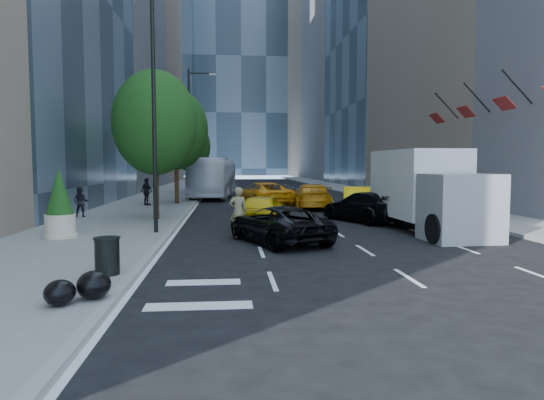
{
  "coord_description": "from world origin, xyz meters",
  "views": [
    {
      "loc": [
        -3.59,
        -15.81,
        2.9
      ],
      "look_at": [
        -1.99,
        1.71,
        1.6
      ],
      "focal_mm": 32.0,
      "sensor_mm": 36.0,
      "label": 1
    }
  ],
  "objects": [
    {
      "name": "ground",
      "position": [
        0.0,
        0.0,
        0.0
      ],
      "size": [
        160.0,
        160.0,
        0.0
      ],
      "primitive_type": "plane",
      "color": "black",
      "rests_on": "ground"
    },
    {
      "name": "sidewalk_left",
      "position": [
        -9.0,
        30.0,
        0.07
      ],
      "size": [
        6.0,
        120.0,
        0.15
      ],
      "primitive_type": "cube",
      "color": "slate",
      "rests_on": "ground"
    },
    {
      "name": "sidewalk_right",
      "position": [
        10.0,
        30.0,
        0.07
      ],
      "size": [
        4.0,
        120.0,
        0.15
      ],
      "primitive_type": "cube",
      "color": "slate",
      "rests_on": "ground"
    },
    {
      "name": "tower_left_end",
      "position": [
        -22.0,
        92.0,
        30.0
      ],
      "size": [
        20.0,
        28.0,
        60.0
      ],
      "primitive_type": "cube",
      "color": "#2C3944",
      "rests_on": "ground"
    },
    {
      "name": "tower_right_mid",
      "position": [
        22.0,
        74.0,
        32.5
      ],
      "size": [
        20.0,
        24.0,
        65.0
      ],
      "primitive_type": "cube",
      "color": "slate",
      "rests_on": "ground"
    },
    {
      "name": "tower_right_far",
      "position": [
        22.0,
        98.0,
        25.0
      ],
      "size": [
        20.0,
        24.0,
        50.0
      ],
      "primitive_type": "cube",
      "color": "#807159",
      "rests_on": "ground"
    },
    {
      "name": "tower_distant",
      "position": [
        0.0,
        120.0,
        45.0
      ],
      "size": [
        40.0,
        20.0,
        90.0
      ],
      "primitive_type": "cube",
      "color": "#2C3944",
      "rests_on": "ground"
    },
    {
      "name": "lamp_near",
      "position": [
        -6.32,
        4.0,
        5.81
      ],
      "size": [
        2.13,
        0.22,
        10.0
      ],
      "color": "black",
      "rests_on": "sidewalk_left"
    },
    {
      "name": "lamp_far",
      "position": [
        -6.32,
        22.0,
        5.81
      ],
      "size": [
        2.13,
        0.22,
        10.0
      ],
      "color": "black",
      "rests_on": "sidewalk_left"
    },
    {
      "name": "tree_near",
      "position": [
        -7.2,
        9.0,
        4.97
      ],
      "size": [
        4.2,
        4.2,
        7.46
      ],
      "color": "black",
      "rests_on": "sidewalk_left"
    },
    {
      "name": "tree_mid",
      "position": [
        -7.2,
        19.0,
        5.32
      ],
      "size": [
        4.5,
        4.5,
        7.99
      ],
      "color": "black",
      "rests_on": "sidewalk_left"
    },
    {
      "name": "tree_far",
      "position": [
        -7.2,
        32.0,
        4.62
      ],
      "size": [
        3.9,
        3.9,
        6.92
      ],
      "color": "black",
      "rests_on": "sidewalk_left"
    },
    {
      "name": "traffic_signal",
      "position": [
        -6.4,
        40.0,
        4.23
      ],
      "size": [
        2.48,
        0.53,
        5.2
      ],
      "color": "black",
      "rests_on": "sidewalk_left"
    },
    {
      "name": "facade_flags",
      "position": [
        10.64,
        10.0,
        6.18
      ],
      "size": [
        1.85,
        13.3,
        2.05
      ],
      "color": "black",
      "rests_on": "ground"
    },
    {
      "name": "skateboarder",
      "position": [
        -3.2,
        3.0,
        0.94
      ],
      "size": [
        0.72,
        0.5,
        1.89
      ],
      "primitive_type": "imported",
      "rotation": [
        0.0,
        0.0,
        3.21
      ],
      "color": "olive",
      "rests_on": "ground"
    },
    {
      "name": "black_sedan_lincoln",
      "position": [
        -1.75,
        1.84,
        0.68
      ],
      "size": [
        3.97,
        5.42,
        1.37
      ],
      "primitive_type": "imported",
      "rotation": [
        0.0,
        0.0,
        3.53
      ],
      "color": "black",
      "rests_on": "ground"
    },
    {
      "name": "black_sedan_mercedes",
      "position": [
        3.3,
        8.0,
        0.76
      ],
      "size": [
        4.0,
        5.67,
        1.53
      ],
      "primitive_type": "imported",
      "rotation": [
        0.0,
        0.0,
        3.54
      ],
      "color": "black",
      "rests_on": "ground"
    },
    {
      "name": "taxi_a",
      "position": [
        -2.0,
        6.5,
        0.77
      ],
      "size": [
        2.74,
        4.8,
        1.54
      ],
      "primitive_type": "imported",
      "rotation": [
        0.0,
        0.0,
        2.92
      ],
      "color": "gold",
      "rests_on": "ground"
    },
    {
      "name": "taxi_b",
      "position": [
        4.2,
        12.58,
        0.79
      ],
      "size": [
        2.81,
        5.04,
        1.57
      ],
      "primitive_type": "imported",
      "rotation": [
        0.0,
        0.0,
        2.89
      ],
      "color": "yellow",
      "rests_on": "ground"
    },
    {
      "name": "taxi_c",
      "position": [
        -1.11,
        18.0,
        0.82
      ],
      "size": [
        4.26,
        6.45,
        1.65
      ],
      "primitive_type": "imported",
      "rotation": [
        0.0,
        0.0,
        3.42
      ],
      "color": "orange",
      "rests_on": "ground"
    },
    {
      "name": "taxi_d",
      "position": [
        1.86,
        15.5,
        0.81
      ],
      "size": [
        2.66,
        5.74,
        1.62
      ],
      "primitive_type": "imported",
      "rotation": [
        0.0,
        0.0,
        3.07
      ],
      "color": "orange",
      "rests_on": "ground"
    },
    {
      "name": "city_bus",
      "position": [
        -4.8,
        26.98,
        1.73
      ],
      "size": [
        3.97,
        12.65,
        3.47
      ],
      "primitive_type": "imported",
      "rotation": [
        0.0,
        0.0,
        -0.09
      ],
      "color": "white",
      "rests_on": "ground"
    },
    {
      "name": "box_truck",
      "position": [
        4.99,
        4.33,
        1.8
      ],
      "size": [
        3.01,
        7.51,
        3.53
      ],
      "rotation": [
        0.0,
        0.0,
        0.04
      ],
      "color": "silver",
      "rests_on": "ground"
    },
    {
      "name": "pedestrian_a",
      "position": [
        -11.2,
        10.02,
        0.94
      ],
      "size": [
        0.79,
        0.62,
        1.58
      ],
      "primitive_type": "imported",
      "rotation": [
        0.0,
        0.0,
        0.03
      ],
      "color": "black",
      "rests_on": "sidewalk_left"
    },
    {
      "name": "pedestrian_b",
      "position": [
        -9.0,
        17.2,
        1.07
      ],
      "size": [
        1.08,
        1.08,
        1.84
      ],
      "primitive_type": "imported",
      "rotation": [
        0.0,
        0.0,
        2.36
      ],
      "color": "black",
      "rests_on": "sidewalk_left"
    },
    {
      "name": "trash_can",
      "position": [
        -6.6,
        -3.56,
        0.6
      ],
      "size": [
        0.6,
        0.6,
        0.9
      ],
      "primitive_type": "cylinder",
      "color": "black",
      "rests_on": "sidewalk_left"
    },
    {
      "name": "planter_shrub",
      "position": [
        -9.88,
        2.92,
        1.41
      ],
      "size": [
        1.1,
        1.1,
        2.64
      ],
      "color": "beige",
      "rests_on": "sidewalk_left"
    },
    {
      "name": "garbage_bags",
      "position": [
        -6.55,
        -5.96,
        0.43
      ],
      "size": [
        1.17,
        1.13,
        0.58
      ],
      "color": "black",
      "rests_on": "sidewalk_left"
    }
  ]
}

